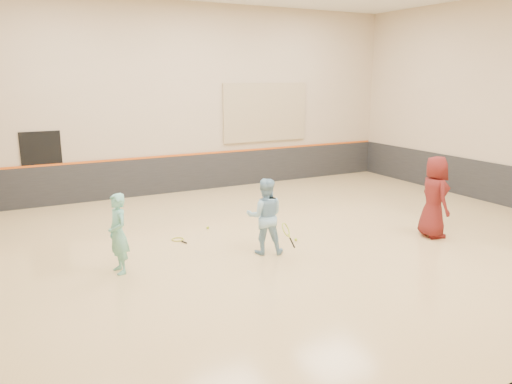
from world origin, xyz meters
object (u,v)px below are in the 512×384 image
instructor (265,216)px  spare_racket (178,239)px  young_man (434,197)px  girl (118,234)px

instructor → spare_racket: (-1.39, 1.70, -0.80)m
spare_racket → young_man: bearing=-24.8°
girl → instructor: (3.02, -0.34, 0.04)m
young_man → spare_racket: size_ratio=2.99×
young_man → spare_racket: young_man is taller
girl → young_man: 7.20m
instructor → young_man: (4.08, -0.83, 0.14)m
girl → instructor: bearing=76.6°
girl → instructor: 3.04m
young_man → spare_racket: (-5.47, 2.53, -0.94)m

